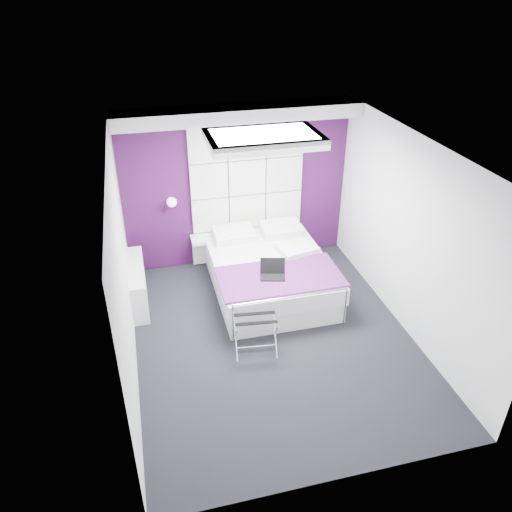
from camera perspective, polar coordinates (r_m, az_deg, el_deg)
The scene contains 15 objects.
floor at distance 6.77m, azimuth 2.02°, elevation -9.32°, with size 4.40×4.40×0.00m, color black.
ceiling at distance 5.49m, azimuth 2.51°, elevation 12.05°, with size 4.40×4.40×0.00m, color white.
wall_back at distance 7.95m, azimuth -2.20°, elevation 7.97°, with size 3.60×3.60×0.00m, color silver.
wall_left at distance 5.84m, azimuth -14.98°, elevation -1.93°, with size 4.40×4.40×0.00m, color silver.
wall_right at distance 6.71m, azimuth 17.19°, elevation 2.11°, with size 4.40×4.40×0.00m, color silver.
accent_wall at distance 7.94m, azimuth -2.18°, elevation 7.95°, with size 3.58×0.02×2.58m, color #380D3A.
soffit at distance 7.34m, azimuth -1.96°, elevation 15.95°, with size 3.58×0.50×0.20m, color white.
headboard at distance 7.97m, azimuth -1.03°, elevation 7.05°, with size 1.80×0.08×2.30m, color silver, non-canonical shape.
skylight at distance 6.06m, azimuth 0.87°, elevation 13.34°, with size 1.36×0.86×0.12m, color white, non-canonical shape.
wall_lamp at distance 7.72m, azimuth -9.65°, elevation 6.21°, with size 0.15×0.15×0.15m, color white.
radiator at distance 7.47m, azimuth -13.34°, elevation -3.15°, with size 0.22×1.20×0.60m, color white.
bed at distance 7.51m, azimuth 1.55°, elevation -1.99°, with size 1.72×2.08×0.73m.
nightstand at distance 8.03m, azimuth -5.89°, elevation 1.97°, with size 0.43×0.34×0.05m, color white.
luggage_rack at distance 6.42m, azimuth -0.06°, elevation -8.93°, with size 0.53×0.39×0.52m.
laptop at distance 6.91m, azimuth 1.81°, elevation -1.81°, with size 0.34×0.24×0.25m.
Camera 1 is at (-1.50, -5.00, 4.32)m, focal length 35.00 mm.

